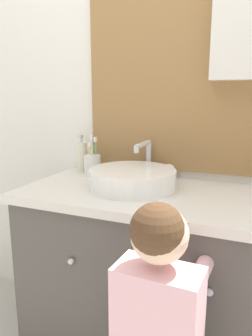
# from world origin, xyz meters

# --- Properties ---
(wall_back) EXTENTS (3.20, 0.18, 2.50)m
(wall_back) POSITION_xyz_m (0.03, 0.62, 1.28)
(wall_back) COLOR silver
(wall_back) RESTS_ON ground_plane
(vanity_counter) EXTENTS (1.12, 0.54, 0.79)m
(vanity_counter) POSITION_xyz_m (0.00, 0.33, 0.40)
(vanity_counter) COLOR #4C4742
(vanity_counter) RESTS_ON ground_plane
(sink_basin) EXTENTS (0.36, 0.42, 0.18)m
(sink_basin) POSITION_xyz_m (-0.12, 0.35, 0.83)
(sink_basin) COLOR white
(sink_basin) RESTS_ON vanity_counter
(toothbrush_holder) EXTENTS (0.08, 0.08, 0.19)m
(toothbrush_holder) POSITION_xyz_m (-0.38, 0.49, 0.84)
(toothbrush_holder) COLOR silver
(toothbrush_holder) RESTS_ON vanity_counter
(soap_dispenser) EXTENTS (0.05, 0.05, 0.19)m
(soap_dispenser) POSITION_xyz_m (-0.47, 0.54, 0.87)
(soap_dispenser) COLOR beige
(soap_dispenser) RESTS_ON vanity_counter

